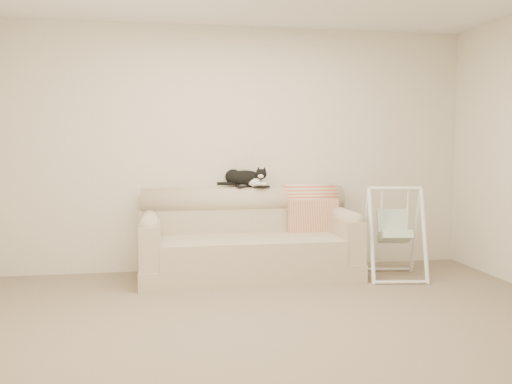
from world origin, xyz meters
TOP-DOWN VIEW (x-y plane):
  - ground_plane at (0.00, 0.00)m, footprint 5.00×5.00m
  - room_shell at (0.00, 0.00)m, footprint 5.04×4.04m
  - sofa at (0.01, 1.62)m, footprint 2.20×0.93m
  - remote_a at (0.01, 1.85)m, footprint 0.18×0.14m
  - remote_b at (0.19, 1.82)m, footprint 0.17×0.06m
  - tuxedo_cat at (0.02, 1.88)m, footprint 0.53×0.36m
  - throw_blanket at (0.73, 1.84)m, footprint 0.54×0.38m
  - baby_swing at (1.46, 1.28)m, footprint 0.65×0.69m

SIDE VIEW (x-z plane):
  - ground_plane at x=0.00m, z-range 0.00..0.00m
  - sofa at x=0.01m, z-range -0.10..0.80m
  - baby_swing at x=1.46m, z-range 0.00..0.93m
  - throw_blanket at x=0.73m, z-range 0.44..1.01m
  - remote_b at x=0.19m, z-range 0.90..0.92m
  - remote_a at x=0.01m, z-range 0.90..0.92m
  - tuxedo_cat at x=0.02m, z-range 0.89..1.11m
  - room_shell at x=0.00m, z-range 0.23..2.83m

